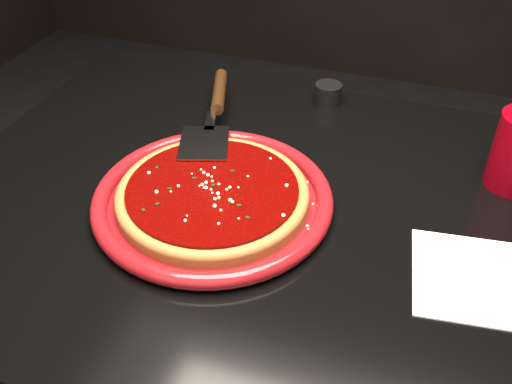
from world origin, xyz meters
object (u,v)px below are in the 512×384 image
plate (213,199)px  ramekin (328,94)px  table (299,359)px  pizza_server (214,113)px

plate → ramekin: bearing=75.9°
table → plate: size_ratio=3.23×
table → pizza_server: pizza_server is taller
table → pizza_server: (-0.22, 0.16, 0.42)m
plate → ramekin: size_ratio=6.98×
table → ramekin: (-0.05, 0.34, 0.40)m
table → plate: plate is taller
plate → ramekin: 0.39m
plate → pizza_server: bearing=111.4°
plate → pizza_server: 0.21m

